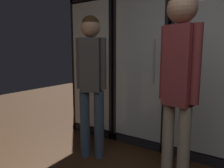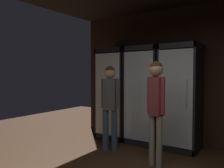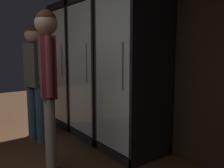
{
  "view_description": "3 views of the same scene",
  "coord_description": "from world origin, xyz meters",
  "px_view_note": "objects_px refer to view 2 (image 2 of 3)",
  "views": [
    {
      "loc": [
        -0.16,
        0.05,
        1.19
      ],
      "look_at": [
        -1.65,
        2.35,
        0.78
      ],
      "focal_mm": 32.92,
      "sensor_mm": 36.0,
      "label": 1
    },
    {
      "loc": [
        0.86,
        -1.73,
        1.45
      ],
      "look_at": [
        -2.02,
        2.55,
        1.22
      ],
      "focal_mm": 37.16,
      "sensor_mm": 36.0,
      "label": 2
    },
    {
      "loc": [
        1.65,
        0.74,
        1.26
      ],
      "look_at": [
        -0.74,
        2.51,
        0.84
      ],
      "focal_mm": 38.38,
      "sensor_mm": 36.0,
      "label": 3
    }
  ],
  "objects_px": {
    "cooler_far_left": "(116,94)",
    "cooler_left": "(146,96)",
    "cooler_center": "(181,98)",
    "shopper_far": "(110,100)",
    "shopper_near": "(156,99)"
  },
  "relations": [
    {
      "from": "cooler_far_left",
      "to": "shopper_near",
      "type": "xyz_separation_m",
      "value": [
        1.43,
        -1.09,
        0.08
      ]
    },
    {
      "from": "cooler_far_left",
      "to": "cooler_center",
      "type": "bearing_deg",
      "value": 0.06
    },
    {
      "from": "cooler_far_left",
      "to": "shopper_near",
      "type": "height_order",
      "value": "cooler_far_left"
    },
    {
      "from": "cooler_far_left",
      "to": "cooler_left",
      "type": "bearing_deg",
      "value": 0.04
    },
    {
      "from": "cooler_left",
      "to": "shopper_far",
      "type": "distance_m",
      "value": 0.94
    },
    {
      "from": "shopper_near",
      "to": "cooler_center",
      "type": "bearing_deg",
      "value": 87.06
    },
    {
      "from": "cooler_left",
      "to": "cooler_far_left",
      "type": "bearing_deg",
      "value": -179.96
    },
    {
      "from": "cooler_center",
      "to": "shopper_near",
      "type": "xyz_separation_m",
      "value": [
        -0.06,
        -1.09,
        0.09
      ]
    },
    {
      "from": "cooler_center",
      "to": "shopper_far",
      "type": "xyz_separation_m",
      "value": [
        -1.06,
        -0.89,
        -0.01
      ]
    },
    {
      "from": "cooler_center",
      "to": "shopper_far",
      "type": "distance_m",
      "value": 1.38
    },
    {
      "from": "cooler_left",
      "to": "shopper_far",
      "type": "xyz_separation_m",
      "value": [
        -0.31,
        -0.89,
        -0.02
      ]
    },
    {
      "from": "cooler_far_left",
      "to": "shopper_near",
      "type": "bearing_deg",
      "value": -37.28
    },
    {
      "from": "shopper_near",
      "to": "shopper_far",
      "type": "bearing_deg",
      "value": 168.8
    },
    {
      "from": "cooler_left",
      "to": "cooler_center",
      "type": "height_order",
      "value": "same"
    },
    {
      "from": "cooler_center",
      "to": "shopper_far",
      "type": "bearing_deg",
      "value": -139.81
    }
  ]
}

